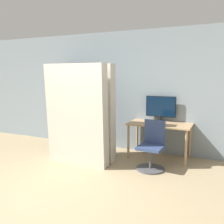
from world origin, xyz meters
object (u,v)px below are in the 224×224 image
at_px(mattress_near, 77,115).
at_px(bookshelf, 72,108).
at_px(office_chair, 152,150).
at_px(mattress_far, 86,113).
at_px(monitor, 161,107).

bearing_deg(mattress_near, bookshelf, 126.74).
height_order(office_chair, mattress_near, mattress_near).
xyz_separation_m(office_chair, mattress_far, (-1.37, -0.03, 0.61)).
bearing_deg(mattress_near, monitor, 44.38).
relative_size(monitor, bookshelf, 0.33).
bearing_deg(monitor, bookshelf, -179.44).
relative_size(mattress_near, mattress_far, 1.00).
height_order(office_chair, bookshelf, bookshelf).
bearing_deg(bookshelf, office_chair, -21.02).
xyz_separation_m(bookshelf, mattress_near, (0.93, -1.25, 0.07)).
xyz_separation_m(bookshelf, mattress_far, (0.93, -0.91, 0.07)).
relative_size(office_chair, mattress_near, 0.46).
xyz_separation_m(monitor, bookshelf, (-2.23, -0.02, -0.14)).
xyz_separation_m(office_chair, bookshelf, (-2.30, 0.88, 0.55)).
distance_m(monitor, office_chair, 1.14).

